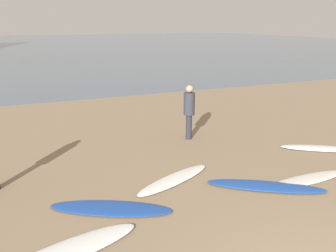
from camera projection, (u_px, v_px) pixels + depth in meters
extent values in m
cube|color=#8C7559|center=(127.00, 123.00, 12.65)|extent=(120.00, 120.00, 0.20)
cube|color=slate|center=(41.00, 44.00, 60.49)|extent=(140.00, 100.00, 0.01)
ellipsoid|color=white|center=(70.00, 250.00, 5.36)|extent=(2.41, 1.11, 0.09)
ellipsoid|color=#1E479E|center=(111.00, 208.00, 6.60)|extent=(2.43, 1.67, 0.06)
ellipsoid|color=white|center=(174.00, 179.00, 7.79)|extent=(2.25, 1.32, 0.09)
ellipsoid|color=#1E479E|center=(266.00, 186.00, 7.48)|extent=(2.45, 1.85, 0.08)
ellipsoid|color=silver|center=(306.00, 180.00, 7.79)|extent=(2.32, 0.50, 0.07)
ellipsoid|color=white|center=(320.00, 148.00, 9.70)|extent=(2.13, 1.56, 0.10)
cylinder|color=#2D2D38|center=(189.00, 127.00, 10.55)|extent=(0.19, 0.19, 0.79)
cylinder|color=#333842|center=(189.00, 104.00, 10.33)|extent=(0.34, 0.34, 0.69)
sphere|color=tan|center=(190.00, 89.00, 10.20)|extent=(0.22, 0.22, 0.22)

